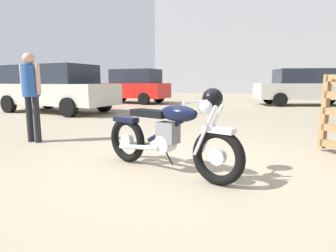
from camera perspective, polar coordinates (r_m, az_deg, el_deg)
The scene contains 7 objects.
ground_plane at distance 3.87m, azimuth 2.37°, elevation -7.91°, with size 80.00×80.00×0.00m, color gray.
vintage_motorcycle at distance 3.42m, azimuth 0.69°, elevation -1.67°, with size 1.95×0.94×1.07m.
bystander at distance 5.73m, azimuth -26.53°, elevation 7.04°, with size 0.46×0.30×1.66m.
dark_sedan_left at distance 14.97m, azimuth -7.21°, elevation 8.24°, with size 4.12×2.31×1.78m.
silver_sedan_mid at distance 15.00m, azimuth 27.24°, elevation 7.40°, with size 4.94×2.58×1.74m.
red_hatchback_near at distance 11.20m, azimuth -22.61°, elevation 7.46°, with size 4.95×2.63×1.74m.
industrial_building at distance 32.68m, azimuth 17.35°, elevation 15.61°, with size 19.78×11.36×10.06m.
Camera 1 is at (0.81, -3.61, 1.13)m, focal length 29.44 mm.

